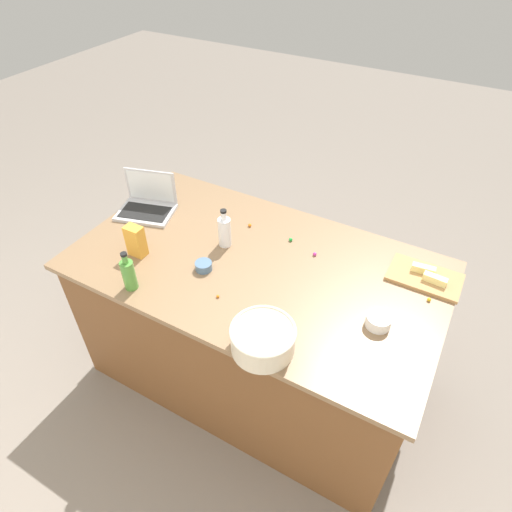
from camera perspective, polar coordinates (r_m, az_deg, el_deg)
ground_plane at (r=2.88m, az=-0.00°, el=-14.48°), size 12.00×12.00×0.00m
island_counter at (r=2.52m, az=-0.00°, el=-8.62°), size 1.84×1.05×0.90m
laptop at (r=2.61m, az=-13.90°, el=6.64°), size 0.36×0.31×0.22m
mixing_bowl_large at (r=1.79m, az=0.90°, el=-10.66°), size 0.27×0.27×0.12m
bottle_vinegar at (r=2.26m, az=-4.10°, el=3.24°), size 0.07×0.07×0.22m
bottle_olive at (r=2.10m, az=-16.19°, el=-2.27°), size 0.06×0.06×0.21m
cutting_board at (r=2.26m, az=21.05°, el=-2.58°), size 0.34×0.21×0.02m
butter_stick_left at (r=2.26m, az=20.91°, el=-1.59°), size 0.11×0.05×0.04m
butter_stick_right at (r=2.23m, az=22.22°, el=-2.80°), size 0.11×0.04×0.04m
ramekin_small at (r=1.97m, az=15.61°, el=-8.11°), size 0.11×0.11×0.05m
ramekin_medium at (r=2.17m, az=-6.82°, el=-1.29°), size 0.08×0.08×0.04m
candy_bag at (r=2.28m, az=-15.34°, el=1.90°), size 0.09×0.06×0.17m
candy_0 at (r=2.03m, az=-4.98°, el=-5.23°), size 0.01×0.01×0.01m
candy_1 at (r=2.26m, az=7.63°, el=0.25°), size 0.02×0.02×0.02m
candy_2 at (r=2.33m, az=4.53°, el=2.14°), size 0.02×0.02×0.02m
candy_3 at (r=2.15m, az=21.54°, el=-5.29°), size 0.02×0.02×0.02m
candy_4 at (r=2.43m, az=-0.82°, el=4.02°), size 0.02×0.02×0.02m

